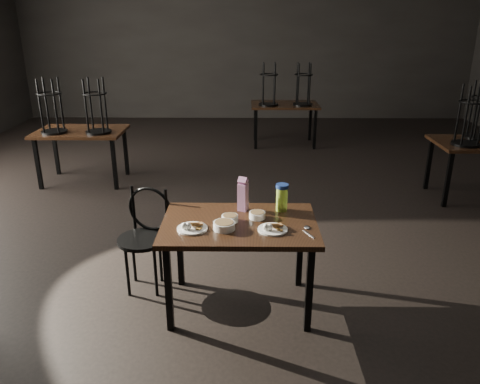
{
  "coord_description": "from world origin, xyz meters",
  "views": [
    {
      "loc": [
        -0.03,
        -4.77,
        2.26
      ],
      "look_at": [
        -0.07,
        -1.09,
        0.85
      ],
      "focal_mm": 35.0,
      "sensor_mm": 36.0,
      "label": 1
    }
  ],
  "objects_px": {
    "bentwood_chair": "(146,231)",
    "water_bottle": "(282,197)",
    "juice_carton": "(243,195)",
    "main_table": "(239,232)"
  },
  "relations": [
    {
      "from": "juice_carton",
      "to": "water_bottle",
      "type": "xyz_separation_m",
      "value": [
        0.32,
        -0.0,
        -0.02
      ]
    },
    {
      "from": "main_table",
      "to": "juice_carton",
      "type": "distance_m",
      "value": 0.33
    },
    {
      "from": "juice_carton",
      "to": "water_bottle",
      "type": "relative_size",
      "value": 1.26
    },
    {
      "from": "main_table",
      "to": "bentwood_chair",
      "type": "height_order",
      "value": "bentwood_chair"
    },
    {
      "from": "juice_carton",
      "to": "bentwood_chair",
      "type": "bearing_deg",
      "value": 175.22
    },
    {
      "from": "juice_carton",
      "to": "bentwood_chair",
      "type": "xyz_separation_m",
      "value": [
        -0.83,
        0.07,
        -0.36
      ]
    },
    {
      "from": "juice_carton",
      "to": "water_bottle",
      "type": "bearing_deg",
      "value": -0.54
    },
    {
      "from": "water_bottle",
      "to": "bentwood_chair",
      "type": "relative_size",
      "value": 0.26
    },
    {
      "from": "water_bottle",
      "to": "bentwood_chair",
      "type": "bearing_deg",
      "value": 176.38
    },
    {
      "from": "bentwood_chair",
      "to": "water_bottle",
      "type": "bearing_deg",
      "value": 11.34
    }
  ]
}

